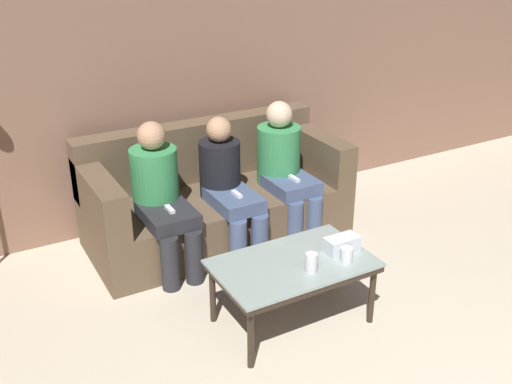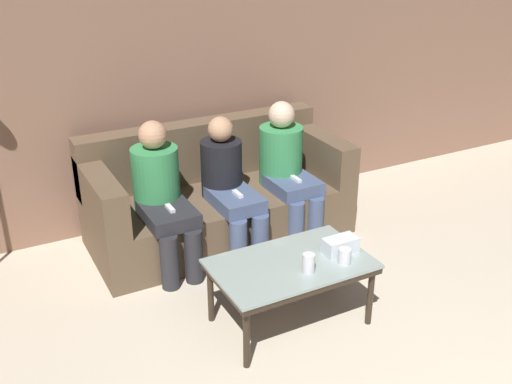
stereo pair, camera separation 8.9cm
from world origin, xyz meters
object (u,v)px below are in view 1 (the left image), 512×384
at_px(seated_person_left_end, 161,193).
at_px(tissue_box, 342,244).
at_px(coffee_table, 293,268).
at_px(seated_person_mid_left, 227,183).
at_px(couch, 214,198).
at_px(cup_near_right, 347,255).
at_px(cup_near_left, 311,262).
at_px(seated_person_mid_right, 284,165).

bearing_deg(seated_person_left_end, tissue_box, -55.08).
xyz_separation_m(coffee_table, tissue_box, (0.34, -0.04, 0.10)).
distance_m(coffee_table, tissue_box, 0.35).
bearing_deg(seated_person_mid_left, couch, 90.00).
relative_size(couch, cup_near_right, 21.23).
bearing_deg(seated_person_left_end, cup_near_left, -68.54).
distance_m(couch, seated_person_left_end, 0.62).
xyz_separation_m(tissue_box, seated_person_left_end, (-0.78, 1.12, 0.08)).
height_order(coffee_table, tissue_box, tissue_box).
distance_m(cup_near_right, tissue_box, 0.13).
xyz_separation_m(cup_near_right, seated_person_mid_right, (0.32, 1.25, 0.09)).
relative_size(couch, seated_person_mid_right, 1.89).
height_order(tissue_box, seated_person_left_end, seated_person_left_end).
bearing_deg(seated_person_mid_right, seated_person_mid_left, -176.28).
height_order(coffee_table, seated_person_mid_left, seated_person_mid_left).
relative_size(couch, cup_near_left, 17.09).
distance_m(couch, tissue_box, 1.38).
height_order(seated_person_left_end, seated_person_mid_left, seated_person_left_end).
relative_size(seated_person_mid_left, seated_person_mid_right, 0.96).
relative_size(cup_near_left, tissue_box, 0.54).
xyz_separation_m(cup_near_right, tissue_box, (0.05, 0.12, 0.00)).
bearing_deg(seated_person_mid_right, tissue_box, -103.43).
bearing_deg(coffee_table, seated_person_left_end, 112.31).
distance_m(cup_near_left, seated_person_mid_right, 1.37).
bearing_deg(seated_person_left_end, seated_person_mid_right, 0.87).
height_order(cup_near_right, tissue_box, tissue_box).
bearing_deg(cup_near_right, seated_person_mid_left, 99.51).
relative_size(tissue_box, seated_person_mid_left, 0.21).
height_order(tissue_box, seated_person_mid_right, seated_person_mid_right).
bearing_deg(cup_near_right, cup_near_left, 176.32).
distance_m(tissue_box, seated_person_left_end, 1.37).
relative_size(cup_near_left, seated_person_left_end, 0.11).
distance_m(couch, seated_person_mid_right, 0.62).
height_order(cup_near_left, tissue_box, tissue_box).
xyz_separation_m(coffee_table, cup_near_left, (0.04, -0.14, 0.10)).
bearing_deg(coffee_table, seated_person_mid_right, 60.94).
bearing_deg(couch, cup_near_right, -82.03).
xyz_separation_m(coffee_table, cup_near_right, (0.29, -0.16, 0.09)).
distance_m(cup_near_left, seated_person_mid_left, 1.21).
relative_size(coffee_table, cup_near_right, 10.16).
bearing_deg(cup_near_right, coffee_table, 151.43).
xyz_separation_m(couch, cup_near_left, (-0.05, -1.44, 0.18)).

